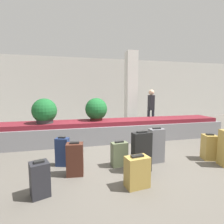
# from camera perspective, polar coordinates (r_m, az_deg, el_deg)

# --- Properties ---
(ground_plane) EXTENTS (18.00, 18.00, 0.00)m
(ground_plane) POSITION_cam_1_polar(r_m,az_deg,el_deg) (4.12, 5.31, -14.89)
(ground_plane) COLOR #59544C
(back_wall) EXTENTS (18.00, 0.06, 3.20)m
(back_wall) POSITION_cam_1_polar(r_m,az_deg,el_deg) (9.17, -5.81, 7.23)
(back_wall) COLOR beige
(back_wall) RESTS_ON ground_plane
(carousel) EXTENTS (7.24, 0.96, 0.64)m
(carousel) POSITION_cam_1_polar(r_m,az_deg,el_deg) (5.46, -0.00, -6.04)
(carousel) COLOR gray
(carousel) RESTS_ON ground_plane
(pillar) EXTENTS (0.46, 0.46, 3.20)m
(pillar) POSITION_cam_1_polar(r_m,az_deg,el_deg) (7.63, 6.21, 7.34)
(pillar) COLOR silver
(pillar) RESTS_ON ground_plane
(suitcase_1) EXTENTS (0.32, 0.31, 0.53)m
(suitcase_1) POSITION_cam_1_polar(r_m,az_deg,el_deg) (2.90, -22.52, -19.56)
(suitcase_1) COLOR #232328
(suitcase_1) RESTS_ON ground_plane
(suitcase_2) EXTENTS (0.40, 0.28, 0.52)m
(suitcase_2) POSITION_cam_1_polar(r_m,az_deg,el_deg) (2.95, 8.19, -18.74)
(suitcase_2) COLOR #A3843D
(suitcase_2) RESTS_ON ground_plane
(suitcase_3) EXTENTS (0.33, 0.20, 0.76)m
(suitcase_3) POSITION_cam_1_polar(r_m,az_deg,el_deg) (3.92, 14.27, -10.53)
(suitcase_3) COLOR slate
(suitcase_3) RESTS_ON ground_plane
(suitcase_4) EXTENTS (0.38, 0.21, 0.78)m
(suitcase_4) POSITION_cam_1_polar(r_m,az_deg,el_deg) (3.42, 9.62, -12.75)
(suitcase_4) COLOR black
(suitcase_4) RESTS_ON ground_plane
(suitcase_5) EXTENTS (0.30, 0.24, 0.60)m
(suitcase_5) POSITION_cam_1_polar(r_m,az_deg,el_deg) (3.79, -15.88, -12.37)
(suitcase_5) COLOR navy
(suitcase_5) RESTS_ON ground_plane
(suitcase_6) EXTENTS (0.32, 0.25, 0.62)m
(suitcase_6) POSITION_cam_1_polar(r_m,az_deg,el_deg) (3.33, -12.00, -14.82)
(suitcase_6) COLOR #472319
(suitcase_6) RESTS_ON ground_plane
(suitcase_7) EXTENTS (0.34, 0.22, 0.52)m
(suitcase_7) POSITION_cam_1_polar(r_m,az_deg,el_deg) (3.66, 2.40, -13.54)
(suitcase_7) COLOR #5B6647
(suitcase_7) RESTS_ON ground_plane
(suitcase_8) EXTENTS (0.33, 0.33, 0.58)m
(suitcase_8) POSITION_cam_1_polar(r_m,az_deg,el_deg) (4.53, 29.12, -9.96)
(suitcase_8) COLOR #A3843D
(suitcase_8) RESTS_ON ground_plane
(potted_plant_0) EXTENTS (0.67, 0.67, 0.68)m
(potted_plant_0) POSITION_cam_1_polar(r_m,az_deg,el_deg) (5.34, -5.16, 0.81)
(potted_plant_0) COLOR #381914
(potted_plant_0) RESTS_ON carousel
(potted_plant_1) EXTENTS (0.68, 0.68, 0.69)m
(potted_plant_1) POSITION_cam_1_polar(r_m,az_deg,el_deg) (5.19, -21.17, 0.16)
(potted_plant_1) COLOR #2D2D2D
(potted_plant_1) RESTS_ON carousel
(traveler_0) EXTENTS (0.31, 0.33, 1.59)m
(traveler_0) POSITION_cam_1_polar(r_m,az_deg,el_deg) (7.28, 12.62, 2.03)
(traveler_0) COLOR #282833
(traveler_0) RESTS_ON ground_plane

